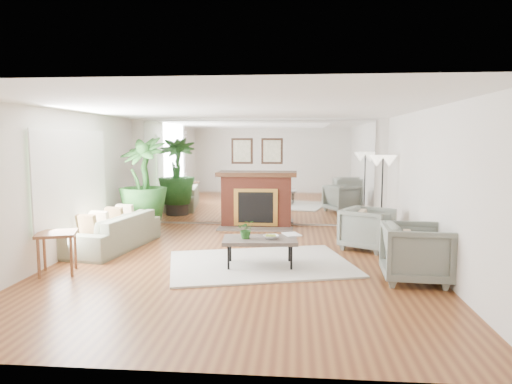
# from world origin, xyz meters

# --- Properties ---
(ground) EXTENTS (7.00, 7.00, 0.00)m
(ground) POSITION_xyz_m (0.00, 0.00, 0.00)
(ground) COLOR brown
(ground) RESTS_ON ground
(wall_left) EXTENTS (0.02, 7.00, 2.50)m
(wall_left) POSITION_xyz_m (-2.99, 0.00, 1.25)
(wall_left) COLOR silver
(wall_left) RESTS_ON ground
(wall_right) EXTENTS (0.02, 7.00, 2.50)m
(wall_right) POSITION_xyz_m (2.99, 0.00, 1.25)
(wall_right) COLOR silver
(wall_right) RESTS_ON ground
(wall_back) EXTENTS (6.00, 0.02, 2.50)m
(wall_back) POSITION_xyz_m (0.00, 3.49, 1.25)
(wall_back) COLOR silver
(wall_back) RESTS_ON ground
(mirror_panel) EXTENTS (5.40, 0.04, 2.40)m
(mirror_panel) POSITION_xyz_m (0.00, 3.47, 1.25)
(mirror_panel) COLOR silver
(mirror_panel) RESTS_ON wall_back
(window_panel) EXTENTS (0.04, 2.40, 1.50)m
(window_panel) POSITION_xyz_m (-2.96, 0.40, 1.35)
(window_panel) COLOR #B2E09E
(window_panel) RESTS_ON wall_left
(fireplace) EXTENTS (1.85, 0.83, 2.05)m
(fireplace) POSITION_xyz_m (0.00, 3.26, 0.66)
(fireplace) COLOR maroon
(fireplace) RESTS_ON ground
(area_rug) EXTENTS (3.28, 2.70, 0.03)m
(area_rug) POSITION_xyz_m (0.34, -0.00, 0.02)
(area_rug) COLOR beige
(area_rug) RESTS_ON ground
(coffee_table) EXTENTS (1.20, 0.76, 0.46)m
(coffee_table) POSITION_xyz_m (0.35, -0.15, 0.42)
(coffee_table) COLOR brown
(coffee_table) RESTS_ON ground
(sofa) EXTENTS (1.17, 2.29, 0.64)m
(sofa) POSITION_xyz_m (-2.45, 0.88, 0.32)
(sofa) COLOR gray
(sofa) RESTS_ON ground
(armchair_back) EXTENTS (1.14, 1.13, 0.77)m
(armchair_back) POSITION_xyz_m (2.22, 1.21, 0.38)
(armchair_back) COLOR slate
(armchair_back) RESTS_ON ground
(armchair_front) EXTENTS (0.97, 0.94, 0.83)m
(armchair_front) POSITION_xyz_m (2.60, -0.71, 0.41)
(armchair_front) COLOR slate
(armchair_front) RESTS_ON ground
(side_table) EXTENTS (0.71, 0.71, 0.63)m
(side_table) POSITION_xyz_m (-2.65, -0.76, 0.53)
(side_table) COLOR brown
(side_table) RESTS_ON ground
(potted_ficus) EXTENTS (1.28, 1.28, 2.06)m
(potted_ficus) POSITION_xyz_m (-2.28, 2.09, 1.10)
(potted_ficus) COLOR black
(potted_ficus) RESTS_ON ground
(floor_lamp) EXTENTS (0.55, 0.31, 1.70)m
(floor_lamp) POSITION_xyz_m (2.66, 2.27, 1.45)
(floor_lamp) COLOR black
(floor_lamp) RESTS_ON ground
(tabletop_plant) EXTENTS (0.29, 0.26, 0.30)m
(tabletop_plant) POSITION_xyz_m (0.14, -0.18, 0.61)
(tabletop_plant) COLOR #2D6224
(tabletop_plant) RESTS_ON coffee_table
(fruit_bowl) EXTENTS (0.29, 0.29, 0.06)m
(fruit_bowl) POSITION_xyz_m (0.52, -0.17, 0.49)
(fruit_bowl) COLOR brown
(fruit_bowl) RESTS_ON coffee_table
(book) EXTENTS (0.34, 0.39, 0.02)m
(book) POSITION_xyz_m (0.73, 0.07, 0.47)
(book) COLOR brown
(book) RESTS_ON coffee_table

